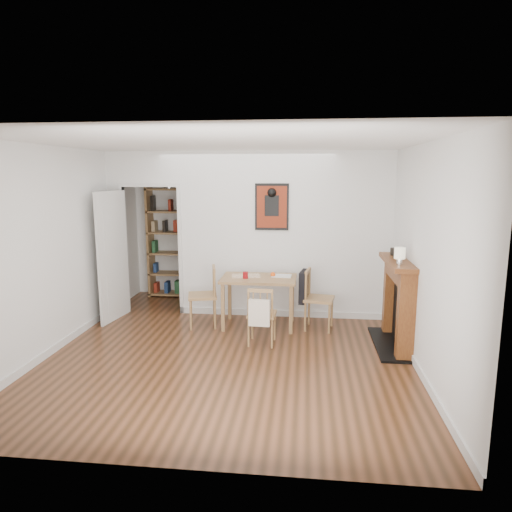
# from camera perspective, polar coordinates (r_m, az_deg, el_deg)

# --- Properties ---
(ground) EXTENTS (5.20, 5.20, 0.00)m
(ground) POSITION_cam_1_polar(r_m,az_deg,el_deg) (6.19, -2.83, -11.11)
(ground) COLOR brown
(ground) RESTS_ON ground
(room_shell) EXTENTS (5.20, 5.20, 5.20)m
(room_shell) POSITION_cam_1_polar(r_m,az_deg,el_deg) (7.15, -0.43, 2.55)
(room_shell) COLOR silver
(room_shell) RESTS_ON ground
(dining_table) EXTENTS (1.10, 0.70, 0.75)m
(dining_table) POSITION_cam_1_polar(r_m,az_deg,el_deg) (6.75, 0.35, -3.43)
(dining_table) COLOR olive
(dining_table) RESTS_ON ground
(chair_left) EXTENTS (0.55, 0.55, 0.91)m
(chair_left) POSITION_cam_1_polar(r_m,az_deg,el_deg) (6.85, -6.71, -5.04)
(chair_left) COLOR #996C47
(chair_left) RESTS_ON ground
(chair_right) EXTENTS (0.57, 0.51, 0.89)m
(chair_right) POSITION_cam_1_polar(r_m,az_deg,el_deg) (6.73, 7.72, -5.28)
(chair_right) COLOR #996C47
(chair_right) RESTS_ON ground
(chair_front) EXTENTS (0.42, 0.47, 0.80)m
(chair_front) POSITION_cam_1_polar(r_m,az_deg,el_deg) (6.11, 0.72, -7.35)
(chair_front) COLOR #996C47
(chair_front) RESTS_ON ground
(bookshelf) EXTENTS (0.85, 0.34, 2.02)m
(bookshelf) POSITION_cam_1_polar(r_m,az_deg,el_deg) (8.55, -10.51, 1.61)
(bookshelf) COLOR olive
(bookshelf) RESTS_ON ground
(fireplace) EXTENTS (0.45, 1.25, 1.16)m
(fireplace) POSITION_cam_1_polar(r_m,az_deg,el_deg) (6.28, 17.42, -5.34)
(fireplace) COLOR brown
(fireplace) RESTS_ON ground
(red_glass) EXTENTS (0.08, 0.08, 0.10)m
(red_glass) POSITION_cam_1_polar(r_m,az_deg,el_deg) (6.66, -1.33, -2.40)
(red_glass) COLOR maroon
(red_glass) RESTS_ON dining_table
(orange_fruit) EXTENTS (0.07, 0.07, 0.07)m
(orange_fruit) POSITION_cam_1_polar(r_m,az_deg,el_deg) (6.76, 2.13, -2.33)
(orange_fruit) COLOR #FA520D
(orange_fruit) RESTS_ON dining_table
(placemat) EXTENTS (0.47, 0.39, 0.00)m
(placemat) POSITION_cam_1_polar(r_m,az_deg,el_deg) (6.82, -1.27, -2.49)
(placemat) COLOR beige
(placemat) RESTS_ON dining_table
(notebook) EXTENTS (0.30, 0.23, 0.01)m
(notebook) POSITION_cam_1_polar(r_m,az_deg,el_deg) (6.81, 3.22, -2.49)
(notebook) COLOR silver
(notebook) RESTS_ON dining_table
(mantel_lamp) EXTENTS (0.14, 0.14, 0.21)m
(mantel_lamp) POSITION_cam_1_polar(r_m,az_deg,el_deg) (5.80, 17.54, 0.23)
(mantel_lamp) COLOR silver
(mantel_lamp) RESTS_ON fireplace
(ceramic_jar_a) EXTENTS (0.09, 0.09, 0.11)m
(ceramic_jar_a) POSITION_cam_1_polar(r_m,az_deg,el_deg) (6.27, 17.21, 0.26)
(ceramic_jar_a) COLOR black
(ceramic_jar_a) RESTS_ON fireplace
(ceramic_jar_b) EXTENTS (0.08, 0.08, 0.10)m
(ceramic_jar_b) POSITION_cam_1_polar(r_m,az_deg,el_deg) (6.47, 16.78, 0.54)
(ceramic_jar_b) COLOR black
(ceramic_jar_b) RESTS_ON fireplace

